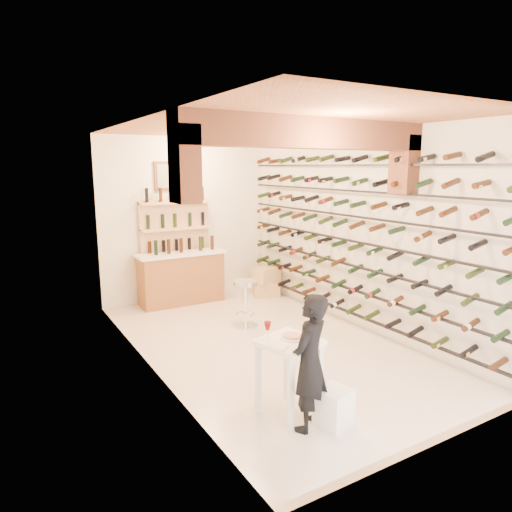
{
  "coord_description": "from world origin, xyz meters",
  "views": [
    {
      "loc": [
        -3.45,
        -5.53,
        2.63
      ],
      "look_at": [
        0.0,
        0.3,
        1.3
      ],
      "focal_mm": 32.07,
      "sensor_mm": 36.0,
      "label": 1
    }
  ],
  "objects_px": {
    "wine_rack": "(347,235)",
    "white_stool": "(334,407)",
    "crate_lower": "(266,289)",
    "chrome_barstool": "(245,300)",
    "back_counter": "(181,276)",
    "tasting_table": "(289,353)",
    "person": "(310,362)"
  },
  "relations": [
    {
      "from": "crate_lower",
      "to": "wine_rack",
      "type": "bearing_deg",
      "value": -85.71
    },
    {
      "from": "chrome_barstool",
      "to": "back_counter",
      "type": "bearing_deg",
      "value": 102.07
    },
    {
      "from": "wine_rack",
      "to": "chrome_barstool",
      "type": "distance_m",
      "value": 1.97
    },
    {
      "from": "wine_rack",
      "to": "white_stool",
      "type": "xyz_separation_m",
      "value": [
        -2.1,
        -2.23,
        -1.35
      ]
    },
    {
      "from": "white_stool",
      "to": "wine_rack",
      "type": "bearing_deg",
      "value": 46.71
    },
    {
      "from": "person",
      "to": "crate_lower",
      "type": "xyz_separation_m",
      "value": [
        2.18,
        4.33,
        -0.55
      ]
    },
    {
      "from": "crate_lower",
      "to": "person",
      "type": "bearing_deg",
      "value": -116.75
    },
    {
      "from": "tasting_table",
      "to": "chrome_barstool",
      "type": "bearing_deg",
      "value": 56.51
    },
    {
      "from": "wine_rack",
      "to": "person",
      "type": "height_order",
      "value": "wine_rack"
    },
    {
      "from": "wine_rack",
      "to": "chrome_barstool",
      "type": "relative_size",
      "value": 7.19
    },
    {
      "from": "person",
      "to": "chrome_barstool",
      "type": "relative_size",
      "value": 1.79
    },
    {
      "from": "wine_rack",
      "to": "person",
      "type": "distance_m",
      "value": 3.28
    },
    {
      "from": "tasting_table",
      "to": "chrome_barstool",
      "type": "height_order",
      "value": "tasting_table"
    },
    {
      "from": "person",
      "to": "chrome_barstool",
      "type": "xyz_separation_m",
      "value": [
        0.91,
        2.93,
        -0.25
      ]
    },
    {
      "from": "back_counter",
      "to": "person",
      "type": "distance_m",
      "value": 4.81
    },
    {
      "from": "back_counter",
      "to": "tasting_table",
      "type": "height_order",
      "value": "back_counter"
    },
    {
      "from": "white_stool",
      "to": "chrome_barstool",
      "type": "height_order",
      "value": "chrome_barstool"
    },
    {
      "from": "back_counter",
      "to": "chrome_barstool",
      "type": "relative_size",
      "value": 2.14
    },
    {
      "from": "tasting_table",
      "to": "person",
      "type": "xyz_separation_m",
      "value": [
        0.02,
        -0.34,
        0.02
      ]
    },
    {
      "from": "white_stool",
      "to": "chrome_barstool",
      "type": "bearing_deg",
      "value": 77.67
    },
    {
      "from": "white_stool",
      "to": "crate_lower",
      "type": "distance_m",
      "value": 4.83
    },
    {
      "from": "tasting_table",
      "to": "person",
      "type": "bearing_deg",
      "value": -100.73
    },
    {
      "from": "wine_rack",
      "to": "back_counter",
      "type": "height_order",
      "value": "wine_rack"
    },
    {
      "from": "wine_rack",
      "to": "back_counter",
      "type": "bearing_deg",
      "value": 124.66
    },
    {
      "from": "tasting_table",
      "to": "back_counter",
      "type": "bearing_deg",
      "value": 69.33
    },
    {
      "from": "back_counter",
      "to": "crate_lower",
      "type": "distance_m",
      "value": 1.77
    },
    {
      "from": "wine_rack",
      "to": "white_stool",
      "type": "height_order",
      "value": "wine_rack"
    },
    {
      "from": "white_stool",
      "to": "person",
      "type": "distance_m",
      "value": 0.58
    },
    {
      "from": "wine_rack",
      "to": "back_counter",
      "type": "relative_size",
      "value": 3.35
    },
    {
      "from": "white_stool",
      "to": "crate_lower",
      "type": "relative_size",
      "value": 0.76
    },
    {
      "from": "back_counter",
      "to": "chrome_barstool",
      "type": "distance_m",
      "value": 1.89
    },
    {
      "from": "wine_rack",
      "to": "back_counter",
      "type": "distance_m",
      "value": 3.38
    }
  ]
}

